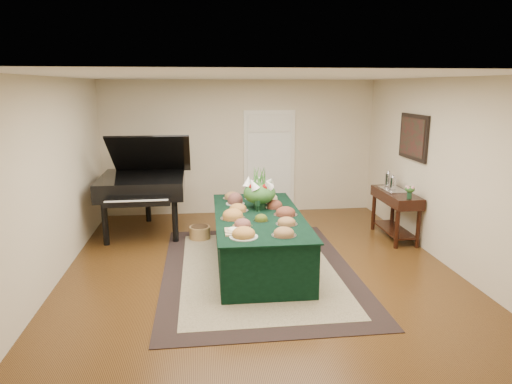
{
  "coord_description": "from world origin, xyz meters",
  "views": [
    {
      "loc": [
        -0.79,
        -6.2,
        2.58
      ],
      "look_at": [
        0.0,
        0.3,
        1.05
      ],
      "focal_mm": 32.0,
      "sensor_mm": 36.0,
      "label": 1
    }
  ],
  "objects": [
    {
      "name": "tea_service",
      "position": [
        2.5,
        1.26,
        0.94
      ],
      "size": [
        0.34,
        0.58,
        0.3
      ],
      "color": "silver",
      "rests_on": "mahogany_sideboard"
    },
    {
      "name": "wall_painting",
      "position": [
        2.72,
        1.0,
        1.75
      ],
      "size": [
        0.05,
        0.95,
        0.75
      ],
      "color": "black",
      "rests_on": "ground"
    },
    {
      "name": "floral_centerpiece",
      "position": [
        0.08,
        0.48,
        1.06
      ],
      "size": [
        0.51,
        0.51,
        0.51
      ],
      "color": "#153520",
      "rests_on": "buffet_table"
    },
    {
      "name": "green_goblets",
      "position": [
        0.02,
        0.3,
        0.84
      ],
      "size": [
        0.1,
        0.1,
        0.18
      ],
      "color": "#153520",
      "rests_on": "buffet_table"
    },
    {
      "name": "area_rug",
      "position": [
        -0.02,
        -0.14,
        0.01
      ],
      "size": [
        2.69,
        3.77,
        0.01
      ],
      "color": "black",
      "rests_on": "ground"
    },
    {
      "name": "pink_bouquet",
      "position": [
        2.5,
        0.52,
        0.97
      ],
      "size": [
        0.17,
        0.17,
        0.22
      ],
      "color": "#153520",
      "rests_on": "mahogany_sideboard"
    },
    {
      "name": "grand_piano",
      "position": [
        -1.82,
        1.84,
        0.9
      ],
      "size": [
        1.58,
        1.78,
        1.78
      ],
      "color": "black",
      "rests_on": "ground"
    },
    {
      "name": "ground",
      "position": [
        0.0,
        0.0,
        0.0
      ],
      "size": [
        6.0,
        6.0,
        0.0
      ],
      "primitive_type": "plane",
      "color": "black",
      "rests_on": "ground"
    },
    {
      "name": "kitchen_doorway",
      "position": [
        0.6,
        2.97,
        1.02
      ],
      "size": [
        1.05,
        0.07,
        2.1
      ],
      "color": "white",
      "rests_on": "ground"
    },
    {
      "name": "buffet_table",
      "position": [
        0.02,
        0.12,
        0.38
      ],
      "size": [
        1.29,
        2.69,
        0.75
      ],
      "color": "black",
      "rests_on": "ground"
    },
    {
      "name": "mahogany_sideboard",
      "position": [
        2.5,
        1.0,
        0.63
      ],
      "size": [
        0.45,
        1.2,
        0.82
      ],
      "color": "black",
      "rests_on": "ground"
    },
    {
      "name": "food_platters",
      "position": [
        -0.01,
        0.2,
        0.8
      ],
      "size": [
        1.12,
        2.33,
        0.14
      ],
      "color": "#B9C3B9",
      "rests_on": "buffet_table"
    },
    {
      "name": "wicker_basket",
      "position": [
        -0.85,
        1.34,
        0.11
      ],
      "size": [
        0.36,
        0.36,
        0.22
      ],
      "primitive_type": "cylinder",
      "color": "olive",
      "rests_on": "ground"
    },
    {
      "name": "cutting_board",
      "position": [
        -0.35,
        -0.64,
        0.79
      ],
      "size": [
        0.33,
        0.33,
        0.1
      ],
      "color": "tan",
      "rests_on": "buffet_table"
    }
  ]
}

